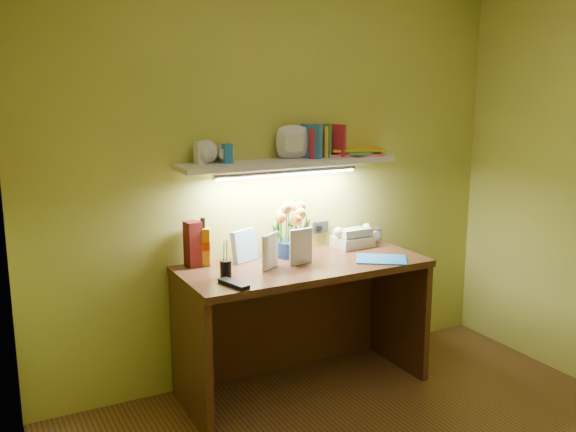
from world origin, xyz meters
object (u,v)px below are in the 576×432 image
object	(u,v)px
flower_bouquet	(292,229)
telephone	(353,236)
desk_clock	(374,235)
whisky_bottle	(203,242)
desk	(303,326)

from	to	relation	value
flower_bouquet	telephone	distance (m)	0.44
flower_bouquet	telephone	xyz separation A→B (m)	(0.43, 0.01, -0.09)
desk_clock	whisky_bottle	distance (m)	1.16
telephone	whisky_bottle	world-z (taller)	whisky_bottle
flower_bouquet	desk_clock	distance (m)	0.65
desk	desk_clock	distance (m)	0.81
desk	whisky_bottle	xyz separation A→B (m)	(-0.51, 0.23, 0.51)
flower_bouquet	telephone	size ratio (longest dim) A/B	1.41
whisky_bottle	flower_bouquet	bearing A→B (deg)	-6.77
desk	desk_clock	xyz separation A→B (m)	(0.65, 0.24, 0.42)
flower_bouquet	desk_clock	xyz separation A→B (m)	(0.64, 0.07, -0.12)
telephone	flower_bouquet	bearing A→B (deg)	178.64
telephone	desk	bearing A→B (deg)	-161.27
desk	flower_bouquet	size ratio (longest dim) A/B	4.39
desk	flower_bouquet	distance (m)	0.56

